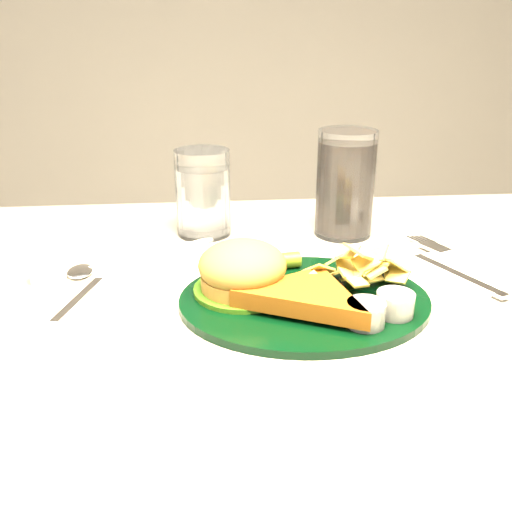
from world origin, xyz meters
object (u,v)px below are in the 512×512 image
Objects in this scene: cola_glass at (345,184)px; fork_napkin at (454,271)px; dinner_plate at (305,278)px; water_glass at (203,193)px.

fork_napkin is at bearing -57.43° from cola_glass.
dinner_plate is 0.28m from water_glass.
dinner_plate is 0.25m from cola_glass.
cola_glass reaches higher than dinner_plate.
dinner_plate reaches higher than fork_napkin.
water_glass reaches higher than dinner_plate.
cola_glass is 0.21m from fork_napkin.
water_glass is at bearing 115.44° from dinner_plate.
water_glass is 0.38m from fork_napkin.
water_glass is at bearing 124.91° from fork_napkin.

